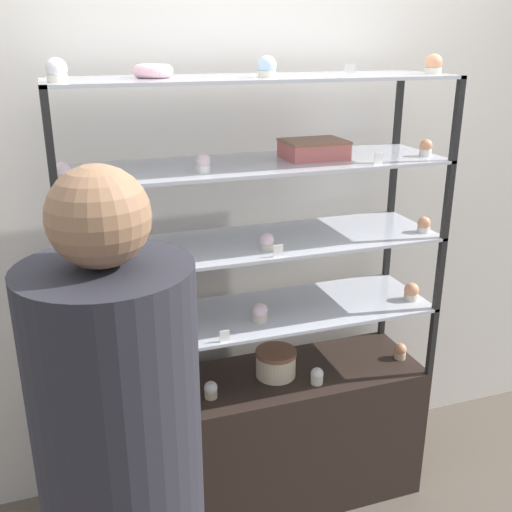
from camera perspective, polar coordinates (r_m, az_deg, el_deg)
ground_plane at (r=2.91m, az=0.00°, el=-22.01°), size 20.00×20.00×0.00m
back_wall at (r=2.58m, az=-2.58°, el=5.47°), size 8.00×0.05×2.60m
display_base at (r=2.71m, az=0.00°, el=-17.17°), size 1.43×0.42×0.62m
display_riser_lower at (r=2.40m, az=0.00°, el=-5.85°), size 1.43×0.42×0.30m
display_riser_middle at (r=2.29m, az=0.00°, el=0.98°), size 1.43×0.42×0.30m
display_riser_upper at (r=2.21m, az=0.00°, el=8.42°), size 1.43×0.42×0.30m
display_riser_top at (r=2.17m, az=0.00°, el=16.26°), size 1.43×0.42×0.30m
layer_cake_centerpiece at (r=2.53m, az=1.90°, el=-10.14°), size 0.17×0.17×0.12m
sheet_cake_frosted at (r=2.29m, az=5.52°, el=10.11°), size 0.23×0.18×0.07m
cupcake_0 at (r=2.33m, az=-15.05°, el=-14.62°), size 0.05×0.05×0.07m
cupcake_1 at (r=2.41m, az=-4.32°, el=-12.60°), size 0.05×0.05×0.07m
cupcake_2 at (r=2.50m, az=5.83°, el=-11.30°), size 0.05×0.05×0.07m
cupcake_3 at (r=2.74m, az=13.57°, el=-8.80°), size 0.05×0.05×0.07m
price_tag_0 at (r=2.28m, az=-9.59°, el=-15.28°), size 0.04×0.00×0.04m
cupcake_4 at (r=2.21m, az=-15.53°, el=-7.44°), size 0.06×0.06×0.07m
cupcake_5 at (r=2.31m, az=0.36°, el=-5.41°), size 0.06×0.06×0.07m
cupcake_6 at (r=2.58m, az=14.58°, el=-3.33°), size 0.06×0.06×0.07m
price_tag_1 at (r=2.17m, az=-3.01°, el=-7.62°), size 0.04×0.00×0.04m
cupcake_7 at (r=2.13m, az=-16.67°, el=-0.00°), size 0.05×0.05×0.06m
cupcake_8 at (r=2.18m, az=1.05°, el=1.35°), size 0.05×0.05×0.06m
cupcake_9 at (r=2.47m, az=15.69°, el=2.88°), size 0.05×0.05×0.06m
price_tag_2 at (r=2.11m, az=2.12°, el=0.50°), size 0.04×0.00×0.04m
cupcake_10 at (r=1.97m, az=-17.95°, el=7.56°), size 0.05×0.05×0.07m
cupcake_11 at (r=2.03m, az=-5.04°, el=8.75°), size 0.05×0.05×0.07m
cupcake_12 at (r=2.41m, az=15.86°, el=9.88°), size 0.05×0.05×0.07m
price_tag_3 at (r=2.19m, az=11.58°, el=9.03°), size 0.04×0.00×0.04m
cupcake_13 at (r=1.94m, az=-18.46°, el=16.38°), size 0.06×0.06×0.07m
cupcake_14 at (r=2.08m, az=1.06°, el=17.52°), size 0.06×0.06×0.07m
cupcake_15 at (r=2.40m, az=16.55°, el=17.07°), size 0.06×0.06×0.07m
price_tag_4 at (r=2.09m, az=8.94°, el=17.03°), size 0.04×0.00×0.04m
donut_glazed at (r=2.09m, az=-9.78°, el=16.97°), size 0.13×0.13×0.04m
customer_figure at (r=1.63m, az=-12.54°, el=-20.09°), size 0.40×0.40×1.71m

